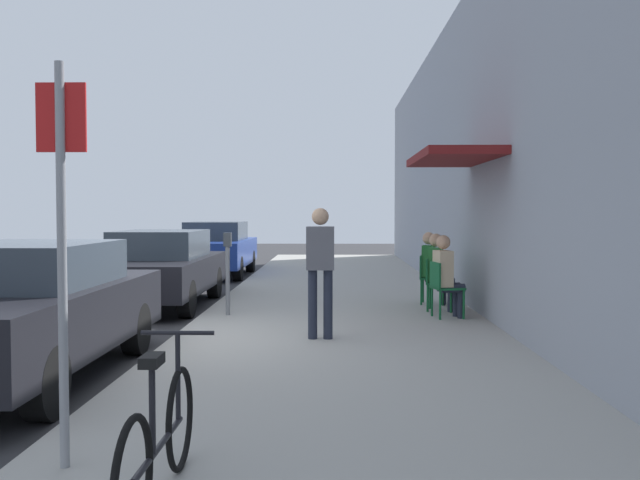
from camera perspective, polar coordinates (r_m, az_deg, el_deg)
ground_plane at (r=9.31m, az=-12.34°, el=-8.71°), size 60.00×60.00×0.00m
sidewalk_slab at (r=11.02m, az=1.68°, el=-6.62°), size 4.50×32.00×0.12m
building_facade at (r=11.22m, az=14.14°, el=7.76°), size 1.40×32.00×5.70m
parked_car_0 at (r=7.96m, az=-23.01°, el=-5.24°), size 1.80×4.40×1.44m
parked_car_1 at (r=13.36m, az=-12.95°, el=-2.21°), size 1.80×4.40×1.42m
parked_car_2 at (r=19.46m, az=-8.49°, el=-0.67°), size 1.80×4.40×1.50m
parking_meter at (r=11.23m, az=-7.55°, el=-2.22°), size 0.12×0.10×1.32m
street_sign at (r=4.75m, az=-20.32°, el=0.61°), size 0.32×0.06×2.60m
bicycle_0 at (r=4.19m, az=-12.95°, el=-15.69°), size 0.46×1.71×0.90m
cafe_chair_0 at (r=11.04m, az=10.00°, el=-3.68°), size 0.51×0.51×0.87m
seated_patron_0 at (r=11.04m, az=10.30°, el=-2.68°), size 0.48×0.42×1.29m
cafe_chair_1 at (r=11.82m, az=9.41°, el=-3.29°), size 0.53×0.53×0.87m
seated_patron_1 at (r=11.80m, az=9.70°, el=-2.36°), size 0.49×0.44×1.29m
cafe_chair_2 at (r=12.67m, az=8.84°, el=-2.91°), size 0.52×0.52×0.87m
seated_patron_2 at (r=12.65m, az=9.12°, el=-2.05°), size 0.48×0.43×1.29m
pedestrian_standing at (r=9.04m, az=0.02°, el=-1.81°), size 0.36×0.22×1.70m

